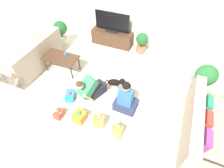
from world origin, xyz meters
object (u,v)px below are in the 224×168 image
(potted_plant_back_right, at_px, (142,42))
(mug, at_px, (66,54))
(tv_console, at_px, (112,38))
(tv, at_px, (112,23))
(sofa_right, at_px, (205,130))
(gift_box_b, at_px, (70,96))
(potted_plant_corner_left, at_px, (61,31))
(gift_bag_a, at_px, (99,121))
(dog, at_px, (116,82))
(potted_plant_corner_right, at_px, (206,76))
(coffee_table, at_px, (61,59))
(gift_box_c, at_px, (59,114))
(gift_box_a, at_px, (80,117))
(gift_bag_b, at_px, (117,131))
(person_kneeling, at_px, (91,88))
(person_sitting, at_px, (126,99))
(sofa_left, at_px, (33,57))

(potted_plant_back_right, distance_m, mug, 2.38)
(tv_console, relative_size, tv, 1.21)
(sofa_right, distance_m, gift_box_b, 3.11)
(potted_plant_corner_left, bearing_deg, gift_bag_a, -44.16)
(sofa_right, relative_size, potted_plant_back_right, 2.84)
(dog, bearing_deg, potted_plant_corner_right, -91.08)
(sofa_right, bearing_deg, potted_plant_corner_left, 67.86)
(coffee_table, height_order, gift_box_c, coffee_table)
(gift_box_a, bearing_deg, dog, 72.42)
(gift_box_a, height_order, gift_bag_b, gift_bag_b)
(gift_bag_b, bearing_deg, gift_box_a, 176.74)
(person_kneeling, bearing_deg, coffee_table, 176.45)
(potted_plant_corner_right, bearing_deg, person_sitting, -142.70)
(dog, bearing_deg, potted_plant_back_right, -23.98)
(sofa_right, relative_size, gift_box_b, 5.04)
(gift_box_b, bearing_deg, coffee_table, 131.93)
(person_kneeling, height_order, mug, person_kneeling)
(mug, bearing_deg, gift_box_b, -55.57)
(potted_plant_back_right, xyz_separation_m, gift_bag_a, (-0.09, -3.01, -0.20))
(gift_box_b, distance_m, gift_box_c, 0.57)
(gift_box_c, bearing_deg, sofa_left, 143.58)
(potted_plant_corner_left, bearing_deg, sofa_left, -96.30)
(sofa_left, bearing_deg, coffee_table, 98.37)
(coffee_table, distance_m, gift_bag_b, 2.61)
(person_kneeling, xyz_separation_m, gift_bag_b, (0.98, -0.75, -0.14))
(coffee_table, bearing_deg, person_sitting, -16.15)
(person_kneeling, bearing_deg, sofa_left, -169.76)
(tv_console, xyz_separation_m, gift_box_a, (0.49, -3.08, -0.12))
(potted_plant_corner_right, relative_size, person_sitting, 0.95)
(coffee_table, height_order, tv_console, tv_console)
(person_sitting, bearing_deg, coffee_table, -14.02)
(person_kneeling, distance_m, dog, 0.71)
(tv_console, distance_m, gift_box_b, 2.62)
(tv_console, bearing_deg, gift_box_b, -91.25)
(coffee_table, xyz_separation_m, tv, (0.81, 1.78, 0.36))
(potted_plant_corner_left, bearing_deg, mug, -50.41)
(potted_plant_back_right, height_order, potted_plant_corner_left, potted_plant_corner_left)
(tv_console, xyz_separation_m, gift_box_c, (-0.00, -3.18, -0.16))
(dog, bearing_deg, tv, 6.42)
(coffee_table, xyz_separation_m, potted_plant_corner_left, (-0.77, 1.17, 0.05))
(sofa_right, relative_size, mug, 15.88)
(tv_console, distance_m, dog, 2.04)
(sofa_left, relative_size, coffee_table, 1.96)
(sofa_right, xyz_separation_m, person_sitting, (-1.72, 0.10, 0.04))
(gift_box_c, xyz_separation_m, gift_bag_b, (1.41, 0.05, 0.10))
(gift_box_a, bearing_deg, mug, 130.14)
(potted_plant_corner_left, height_order, gift_box_a, potted_plant_corner_left)
(mug, bearing_deg, tv, 67.25)
(gift_bag_b, bearing_deg, tv, 114.14)
(sofa_left, bearing_deg, potted_plant_corner_right, 98.88)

